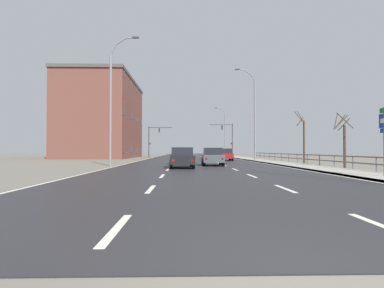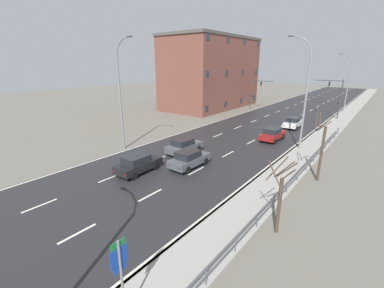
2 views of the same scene
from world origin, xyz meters
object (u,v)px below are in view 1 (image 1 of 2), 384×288
at_px(highway_sign, 384,133).
at_px(car_near_left, 213,156).
at_px(car_distant, 182,157).
at_px(street_lamp_left_bank, 112,102).
at_px(car_near_right, 218,154).
at_px(street_lamp_distant, 224,132).
at_px(traffic_signal_left, 153,137).
at_px(brick_building, 104,119).
at_px(street_lamp_midground, 254,116).
at_px(car_far_right, 182,156).
at_px(car_far_left, 225,154).
at_px(traffic_signal_right, 229,135).

distance_m(highway_sign, car_near_left, 14.56).
xyz_separation_m(car_near_left, car_distant, (-2.67, -3.58, 0.00)).
distance_m(street_lamp_left_bank, car_near_right, 24.14).
height_order(highway_sign, car_near_right, highway_sign).
xyz_separation_m(street_lamp_distant, car_distant, (-8.84, -43.29, -4.40)).
height_order(traffic_signal_left, car_near_right, traffic_signal_left).
bearing_deg(street_lamp_left_bank, car_near_left, 1.35).
relative_size(street_lamp_left_bank, car_near_right, 2.73).
relative_size(street_lamp_left_bank, traffic_signal_left, 1.92).
distance_m(highway_sign, brick_building, 48.34).
xyz_separation_m(street_lamp_midground, highway_sign, (0.94, -23.83, -3.46)).
relative_size(car_far_right, brick_building, 0.19).
distance_m(street_lamp_midground, car_far_left, 6.11).
distance_m(car_distant, car_far_right, 6.17).
distance_m(car_near_right, brick_building, 22.37).
relative_size(street_lamp_midground, car_near_right, 2.79).
bearing_deg(car_far_left, street_lamp_left_bank, -130.67).
bearing_deg(traffic_signal_right, street_lamp_left_bank, -114.86).
bearing_deg(highway_sign, car_near_right, 97.54).
bearing_deg(street_lamp_distant, car_far_left, -97.23).
height_order(street_lamp_distant, traffic_signal_right, street_lamp_distant).
bearing_deg(brick_building, car_near_left, -59.50).
bearing_deg(car_far_right, car_near_left, -40.77).
relative_size(traffic_signal_left, car_near_left, 1.43).
xyz_separation_m(traffic_signal_left, car_far_right, (5.71, -28.92, -3.03)).
relative_size(traffic_signal_right, car_distant, 1.54).
bearing_deg(car_near_left, street_lamp_midground, 62.08).
bearing_deg(street_lamp_distant, street_lamp_midground, -90.02).
bearing_deg(street_lamp_midground, car_far_left, 157.02).
bearing_deg(highway_sign, street_lamp_left_bank, 141.88).
xyz_separation_m(street_lamp_midground, brick_building, (-23.21, 17.76, 1.34)).
bearing_deg(street_lamp_midground, highway_sign, -87.73).
bearing_deg(street_lamp_midground, traffic_signal_left, 125.67).
height_order(car_near_left, car_far_right, same).
xyz_separation_m(street_lamp_midground, car_near_left, (-6.16, -11.20, -4.85)).
relative_size(street_lamp_distant, traffic_signal_right, 1.65).
bearing_deg(traffic_signal_right, car_far_left, -99.54).
distance_m(street_lamp_distant, car_far_left, 27.63).
xyz_separation_m(street_lamp_left_bank, car_distant, (6.07, -3.38, -4.73)).
xyz_separation_m(car_far_left, brick_building, (-19.79, 16.31, 6.20)).
bearing_deg(brick_building, street_lamp_distant, 24.83).
bearing_deg(street_lamp_distant, car_far_right, -103.47).
bearing_deg(car_near_left, street_lamp_distant, 82.05).
relative_size(car_distant, brick_building, 0.19).
distance_m(street_lamp_distant, car_near_left, 40.42).
relative_size(street_lamp_distant, car_near_left, 2.57).
bearing_deg(traffic_signal_right, brick_building, -174.06).
relative_size(street_lamp_midground, car_distant, 2.78).
relative_size(car_near_left, car_near_right, 1.00).
relative_size(car_distant, car_far_left, 1.01).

